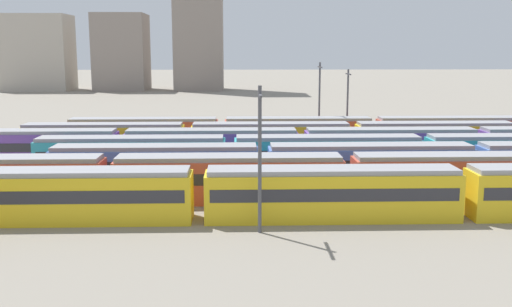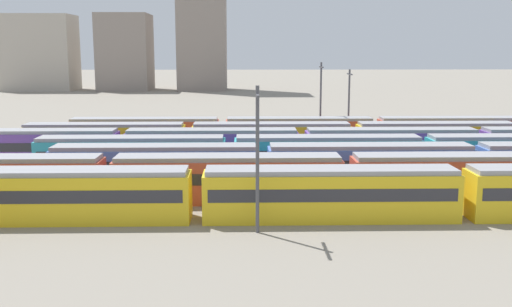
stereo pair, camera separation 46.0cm
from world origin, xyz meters
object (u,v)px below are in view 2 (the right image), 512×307
at_px(train_track_1, 228,178).
at_px(train_track_3, 424,154).
at_px(train_track_2, 370,165).
at_px(catenary_pole_2, 257,152).
at_px(train_track_5, 271,139).
at_px(catenary_pole_3, 349,102).
at_px(train_track_0, 330,193).
at_px(catenary_pole_1, 321,99).
at_px(train_track_4, 391,146).
at_px(train_track_6, 376,132).

relative_size(train_track_1, train_track_3, 0.75).
relative_size(train_track_2, catenary_pole_2, 5.75).
relative_size(train_track_5, catenary_pole_3, 5.88).
bearing_deg(catenary_pole_2, train_track_1, 104.49).
bearing_deg(train_track_2, train_track_0, -115.88).
bearing_deg(catenary_pole_1, catenary_pole_2, -103.62).
height_order(train_track_1, train_track_3, same).
distance_m(train_track_1, train_track_2, 13.45).
relative_size(train_track_3, catenary_pole_1, 7.20).
bearing_deg(train_track_5, train_track_0, -83.66).
height_order(train_track_5, catenary_pole_2, catenary_pole_2).
relative_size(train_track_0, train_track_2, 1.00).
bearing_deg(train_track_3, train_track_1, -151.09).
bearing_deg(catenary_pole_3, train_track_4, -81.20).
bearing_deg(train_track_0, train_track_5, 96.34).
xyz_separation_m(train_track_1, train_track_6, (17.60, 26.00, 0.00)).
distance_m(train_track_3, train_track_4, 5.56).
xyz_separation_m(train_track_0, train_track_1, (-7.36, 5.20, 0.00)).
xyz_separation_m(train_track_1, train_track_3, (18.83, 10.40, 0.00)).
xyz_separation_m(train_track_3, catenary_pole_1, (-7.70, 18.64, 3.84)).
bearing_deg(train_track_3, train_track_2, -141.04).
bearing_deg(train_track_2, train_track_4, 66.73).
xyz_separation_m(catenary_pole_2, catenary_pole_3, (12.66, 37.36, -0.12)).
xyz_separation_m(train_track_3, train_track_4, (-1.96, 5.20, 0.00)).
height_order(train_track_1, train_track_5, same).
xyz_separation_m(train_track_3, catenary_pole_2, (-16.72, -18.56, 3.49)).
bearing_deg(catenary_pole_3, train_track_0, -102.16).
height_order(train_track_4, catenary_pole_2, catenary_pole_2).
relative_size(train_track_3, train_track_6, 1.00).
distance_m(train_track_0, catenary_pole_1, 34.66).
bearing_deg(catenary_pole_3, train_track_1, -116.82).
bearing_deg(train_track_6, catenary_pole_3, 131.55).
xyz_separation_m(train_track_0, catenary_pole_3, (7.41, 34.40, 3.38)).
height_order(train_track_1, catenary_pole_2, catenary_pole_2).
bearing_deg(train_track_3, catenary_pole_3, 102.20).
bearing_deg(train_track_0, catenary_pole_2, -150.56).
xyz_separation_m(train_track_2, train_track_3, (6.43, 5.20, 0.00)).
distance_m(train_track_3, catenary_pole_2, 25.23).
distance_m(train_track_1, catenary_pole_2, 9.13).
bearing_deg(train_track_1, catenary_pole_2, -75.51).
height_order(train_track_0, train_track_3, same).
height_order(train_track_4, catenary_pole_1, catenary_pole_1).
bearing_deg(train_track_5, train_track_6, 21.59).
height_order(catenary_pole_2, catenary_pole_3, catenary_pole_2).
bearing_deg(catenary_pole_1, train_track_2, -86.94).
xyz_separation_m(train_track_4, catenary_pole_2, (-14.76, -23.76, 3.49)).
distance_m(train_track_1, train_track_4, 22.98).
bearing_deg(catenary_pole_3, catenary_pole_1, -177.47).
height_order(train_track_2, train_track_6, same).
bearing_deg(train_track_4, train_track_2, -113.27).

